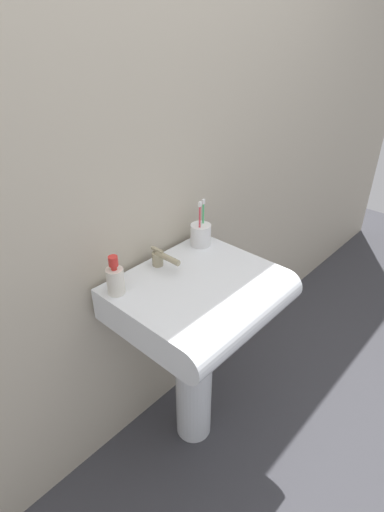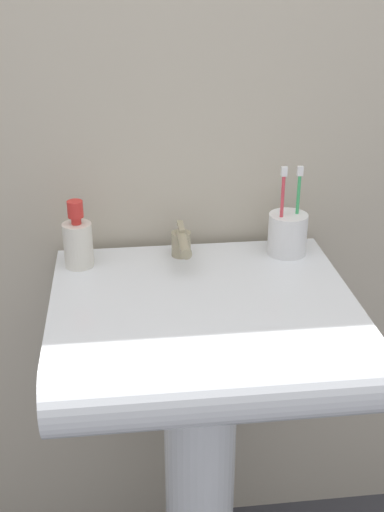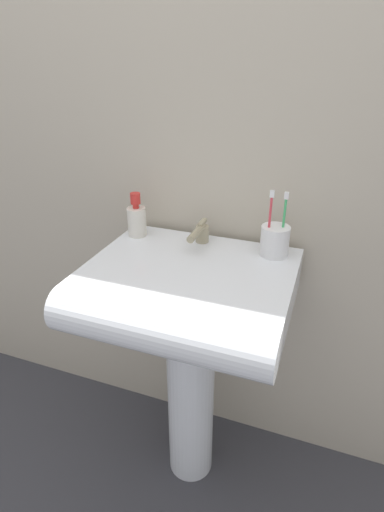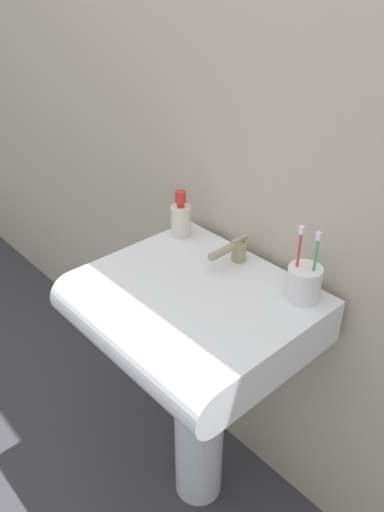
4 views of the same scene
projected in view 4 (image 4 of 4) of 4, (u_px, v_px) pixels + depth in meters
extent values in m
plane|color=#38383D|center=(198.00, 485.00, 1.72)|extent=(6.00, 6.00, 0.00)
cube|color=#B7AD99|center=(279.00, 127.00, 1.24)|extent=(5.00, 0.05, 2.40)
cylinder|color=white|center=(199.00, 414.00, 1.53)|extent=(0.16, 0.16, 0.72)
cube|color=white|center=(200.00, 306.00, 1.31)|extent=(0.58, 0.44, 0.13)
cylinder|color=white|center=(133.00, 343.00, 1.19)|extent=(0.58, 0.13, 0.13)
cylinder|color=tan|center=(239.00, 252.00, 1.37)|extent=(0.04, 0.04, 0.05)
cylinder|color=tan|center=(225.00, 250.00, 1.33)|extent=(0.02, 0.11, 0.02)
cube|color=tan|center=(240.00, 239.00, 1.35)|extent=(0.01, 0.06, 0.01)
cylinder|color=white|center=(304.00, 283.00, 1.21)|extent=(0.08, 0.08, 0.09)
cylinder|color=#D83F4C|center=(297.00, 264.00, 1.19)|extent=(0.01, 0.01, 0.16)
cube|color=white|center=(302.00, 230.00, 1.14)|extent=(0.01, 0.01, 0.02)
cylinder|color=#3FB266|center=(314.00, 269.00, 1.18)|extent=(0.01, 0.01, 0.16)
cube|color=white|center=(319.00, 236.00, 1.13)|extent=(0.01, 0.01, 0.02)
cylinder|color=silver|center=(181.00, 221.00, 1.48)|extent=(0.06, 0.06, 0.09)
cylinder|color=red|center=(181.00, 204.00, 1.46)|extent=(0.02, 0.02, 0.01)
cylinder|color=red|center=(181.00, 197.00, 1.44)|extent=(0.03, 0.03, 0.03)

